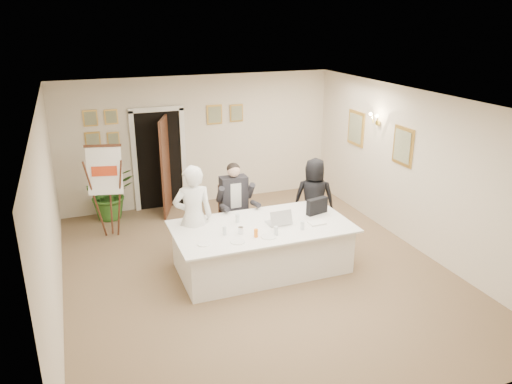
{
  "coord_description": "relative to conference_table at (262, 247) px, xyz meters",
  "views": [
    {
      "loc": [
        -2.59,
        -6.83,
        4.0
      ],
      "look_at": [
        0.22,
        0.6,
        1.16
      ],
      "focal_mm": 35.0,
      "sensor_mm": 36.0,
      "label": 1
    }
  ],
  "objects": [
    {
      "name": "potted_palm",
      "position": [
        -2.12,
        3.14,
        0.15
      ],
      "size": [
        1.13,
        1.03,
        1.09
      ],
      "primitive_type": "imported",
      "rotation": [
        0.0,
        0.0,
        0.2
      ],
      "color": "#2C5D1F",
      "rests_on": "floor"
    },
    {
      "name": "standing_woman",
      "position": [
        1.37,
        0.84,
        0.37
      ],
      "size": [
        0.89,
        0.78,
        1.53
      ],
      "primitive_type": "imported",
      "rotation": [
        0.0,
        0.0,
        2.66
      ],
      "color": "black",
      "rests_on": "floor"
    },
    {
      "name": "plate_near",
      "position": [
        -0.07,
        -0.45,
        0.39
      ],
      "size": [
        0.28,
        0.28,
        0.01
      ],
      "primitive_type": "cylinder",
      "rotation": [
        0.0,
        0.0,
        0.19
      ],
      "color": "white",
      "rests_on": "conference_table"
    },
    {
      "name": "conference_table",
      "position": [
        0.0,
        0.0,
        0.0
      ],
      "size": [
        2.87,
        1.52,
        0.78
      ],
      "color": "silver",
      "rests_on": "floor"
    },
    {
      "name": "wall_back",
      "position": [
        -0.12,
        3.44,
        1.01
      ],
      "size": [
        6.0,
        0.1,
        2.8
      ],
      "primitive_type": "cube",
      "color": "beige",
      "rests_on": "floor"
    },
    {
      "name": "glass_d",
      "position": [
        -0.33,
        0.27,
        0.45
      ],
      "size": [
        0.08,
        0.08,
        0.14
      ],
      "primitive_type": "cylinder",
      "rotation": [
        0.0,
        0.0,
        -0.11
      ],
      "color": "silver",
      "rests_on": "conference_table"
    },
    {
      "name": "steel_jug",
      "position": [
        -0.43,
        -0.18,
        0.44
      ],
      "size": [
        0.1,
        0.1,
        0.11
      ],
      "primitive_type": "cylinder",
      "rotation": [
        0.0,
        0.0,
        -0.26
      ],
      "color": "silver",
      "rests_on": "conference_table"
    },
    {
      "name": "glass_a",
      "position": [
        -0.67,
        -0.13,
        0.45
      ],
      "size": [
        0.08,
        0.08,
        0.14
      ],
      "primitive_type": "cylinder",
      "rotation": [
        0.0,
        0.0,
        -0.3
      ],
      "color": "silver",
      "rests_on": "conference_table"
    },
    {
      "name": "doorway",
      "position": [
        -1.0,
        3.26,
        0.65
      ],
      "size": [
        1.14,
        0.86,
        2.2
      ],
      "color": "black",
      "rests_on": "floor"
    },
    {
      "name": "plate_left",
      "position": [
        -1.06,
        -0.34,
        0.39
      ],
      "size": [
        0.25,
        0.25,
        0.01
      ],
      "primitive_type": "cylinder",
      "rotation": [
        0.0,
        0.0,
        0.23
      ],
      "color": "white",
      "rests_on": "conference_table"
    },
    {
      "name": "glass_b",
      "position": [
        0.07,
        -0.42,
        0.45
      ],
      "size": [
        0.08,
        0.08,
        0.14
      ],
      "primitive_type": "cylinder",
      "rotation": [
        0.0,
        0.0,
        0.29
      ],
      "color": "silver",
      "rests_on": "conference_table"
    },
    {
      "name": "laptop_bag",
      "position": [
        1.06,
        0.14,
        0.52
      ],
      "size": [
        0.41,
        0.2,
        0.28
      ],
      "primitive_type": "cube",
      "rotation": [
        0.0,
        0.0,
        0.25
      ],
      "color": "black",
      "rests_on": "conference_table"
    },
    {
      "name": "standing_man",
      "position": [
        -1.02,
        0.44,
        0.5
      ],
      "size": [
        0.68,
        0.48,
        1.78
      ],
      "primitive_type": "imported",
      "rotation": [
        0.0,
        0.0,
        3.06
      ],
      "color": "silver",
      "rests_on": "floor"
    },
    {
      "name": "oj_glass",
      "position": [
        -0.25,
        -0.38,
        0.45
      ],
      "size": [
        0.07,
        0.07,
        0.13
      ],
      "primitive_type": "cylinder",
      "rotation": [
        0.0,
        0.0,
        0.18
      ],
      "color": "orange",
      "rests_on": "conference_table"
    },
    {
      "name": "wall_left",
      "position": [
        -3.12,
        -0.06,
        1.01
      ],
      "size": [
        0.1,
        7.0,
        2.8
      ],
      "primitive_type": "cube",
      "color": "beige",
      "rests_on": "floor"
    },
    {
      "name": "wall_front",
      "position": [
        -0.12,
        -3.56,
        1.01
      ],
      "size": [
        6.0,
        0.1,
        2.8
      ],
      "primitive_type": "cube",
      "color": "beige",
      "rests_on": "floor"
    },
    {
      "name": "glass_c",
      "position": [
        0.54,
        -0.38,
        0.45
      ],
      "size": [
        0.08,
        0.08,
        0.14
      ],
      "primitive_type": "cylinder",
      "rotation": [
        0.0,
        0.0,
        -0.34
      ],
      "color": "silver",
      "rests_on": "conference_table"
    },
    {
      "name": "wall_sconce",
      "position": [
        2.78,
        1.14,
        1.71
      ],
      "size": [
        0.2,
        0.3,
        0.24
      ],
      "primitive_type": null,
      "color": "gold",
      "rests_on": "wall_right"
    },
    {
      "name": "seated_man",
      "position": [
        -0.09,
        1.12,
        0.37
      ],
      "size": [
        0.7,
        0.74,
        1.53
      ],
      "primitive_type": null,
      "rotation": [
        0.0,
        0.0,
        0.06
      ],
      "color": "black",
      "rests_on": "floor"
    },
    {
      "name": "wall_right",
      "position": [
        2.88,
        -0.06,
        1.01
      ],
      "size": [
        0.1,
        7.0,
        2.8
      ],
      "primitive_type": "cube",
      "color": "beige",
      "rests_on": "floor"
    },
    {
      "name": "floor",
      "position": [
        -0.12,
        -0.06,
        -0.39
      ],
      "size": [
        7.0,
        7.0,
        0.0
      ],
      "primitive_type": "plane",
      "color": "brown",
      "rests_on": "ground"
    },
    {
      "name": "paper_stack",
      "position": [
        0.86,
        -0.25,
        0.4
      ],
      "size": [
        0.27,
        0.19,
        0.03
      ],
      "primitive_type": "cube",
      "rotation": [
        0.0,
        0.0,
        0.02
      ],
      "color": "white",
      "rests_on": "conference_table"
    },
    {
      "name": "flip_chart",
      "position": [
        -2.21,
        2.18,
        0.43
      ],
      "size": [
        0.64,
        0.45,
        1.77
      ],
      "color": "#341F10",
      "rests_on": "floor"
    },
    {
      "name": "pictures_back_wall",
      "position": [
        -0.92,
        3.41,
        1.46
      ],
      "size": [
        3.4,
        0.06,
        0.8
      ],
      "primitive_type": null,
      "color": "gold",
      "rests_on": "wall_back"
    },
    {
      "name": "pictures_right_wall",
      "position": [
        2.85,
        1.14,
        1.36
      ],
      "size": [
        0.06,
        2.2,
        0.8
      ],
      "primitive_type": null,
      "color": "gold",
      "rests_on": "wall_right"
    },
    {
      "name": "laptop",
      "position": [
        0.28,
        0.0,
        0.52
      ],
      "size": [
        0.38,
        0.39,
        0.28
      ],
      "primitive_type": null,
      "rotation": [
        0.0,
        0.0,
        0.02
      ],
      "color": "#B7BABC",
      "rests_on": "conference_table"
    },
    {
      "name": "ceiling",
      "position": [
        -0.12,
        -0.06,
        2.41
      ],
      "size": [
        6.0,
        7.0,
        0.02
      ],
      "primitive_type": "cube",
      "color": "white",
      "rests_on": "wall_back"
    },
    {
      "name": "plate_mid",
      "position": [
        -0.57,
        -0.45,
        0.39
      ],
      "size": [
        0.27,
        0.27,
        0.01
      ],
      "primitive_type": "cylinder",
      "rotation": [
        0.0,
        0.0,
        0.28
      ],
      "color": "white",
      "rests_on": "conference_table"
    }
  ]
}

